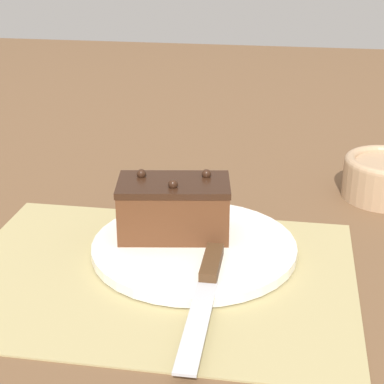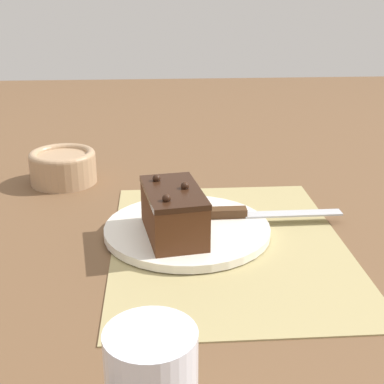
{
  "view_description": "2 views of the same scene",
  "coord_description": "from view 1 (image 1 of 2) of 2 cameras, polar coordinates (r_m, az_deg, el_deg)",
  "views": [
    {
      "loc": [
        0.15,
        -0.63,
        0.38
      ],
      "look_at": [
        0.03,
        0.08,
        0.08
      ],
      "focal_mm": 60.0,
      "sensor_mm": 36.0,
      "label": 1
    },
    {
      "loc": [
        -0.7,
        0.1,
        0.36
      ],
      "look_at": [
        0.04,
        0.05,
        0.07
      ],
      "focal_mm": 50.0,
      "sensor_mm": 36.0,
      "label": 2
    }
  ],
  "objects": [
    {
      "name": "ground_plane",
      "position": [
        0.75,
        -3.23,
        -7.47
      ],
      "size": [
        3.0,
        3.0,
        0.0
      ],
      "primitive_type": "plane",
      "color": "brown"
    },
    {
      "name": "placemat_woven",
      "position": [
        0.75,
        -3.23,
        -7.34
      ],
      "size": [
        0.46,
        0.34,
        0.0
      ],
      "primitive_type": "cube",
      "color": "tan",
      "rests_on": "ground_plane"
    },
    {
      "name": "cake_plate",
      "position": [
        0.79,
        0.2,
        -4.94
      ],
      "size": [
        0.25,
        0.25,
        0.01
      ],
      "color": "white",
      "rests_on": "placemat_woven"
    },
    {
      "name": "chocolate_cake",
      "position": [
        0.8,
        -1.63,
        -1.4
      ],
      "size": [
        0.15,
        0.1,
        0.08
      ],
      "rotation": [
        0.0,
        0.0,
        0.16
      ],
      "color": "#512D19",
      "rests_on": "cake_plate"
    },
    {
      "name": "serving_knife",
      "position": [
        0.7,
        1.39,
        -7.9
      ],
      "size": [
        0.02,
        0.23,
        0.01
      ],
      "rotation": [
        0.0,
        0.0,
        3.15
      ],
      "color": "#472D19",
      "rests_on": "cake_plate"
    }
  ]
}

